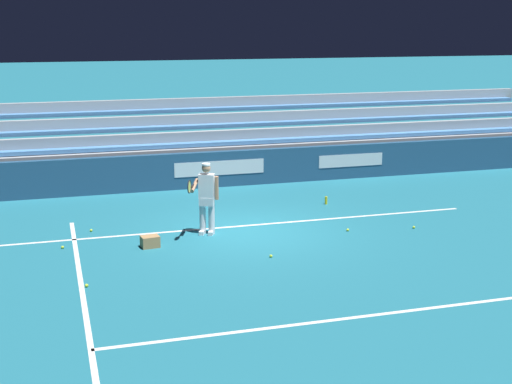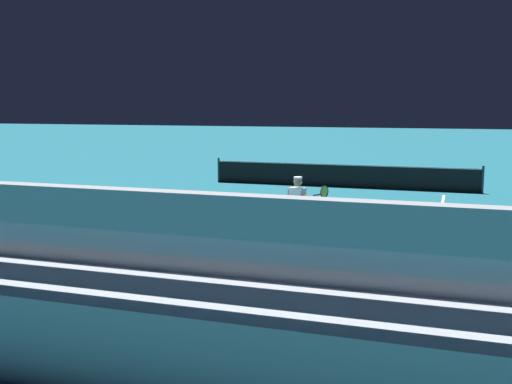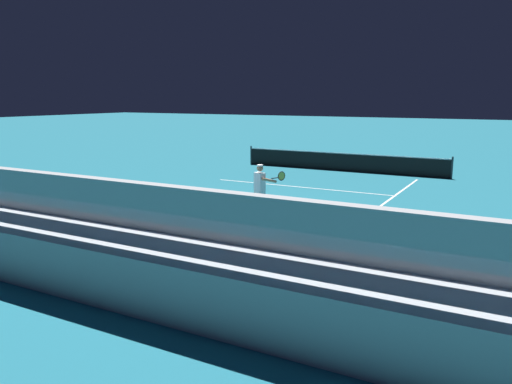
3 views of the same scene
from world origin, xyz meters
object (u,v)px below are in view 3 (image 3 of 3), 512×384
at_px(water_bottle, 134,212).
at_px(tennis_ball_toward_net, 161,196).
at_px(tennis_ball_by_box, 192,201).
at_px(tennis_net, 342,162).
at_px(tennis_ball_on_baseline, 373,208).
at_px(tennis_player, 260,190).
at_px(tennis_ball_midcourt, 265,201).
at_px(tennis_ball_far_right, 362,226).
at_px(tennis_ball_stray_back, 326,232).
at_px(ball_box_cardboard, 309,213).

bearing_deg(water_bottle, tennis_ball_toward_net, 112.33).
relative_size(tennis_ball_by_box, tennis_net, 0.01).
distance_m(tennis_ball_on_baseline, water_bottle, 8.24).
relative_size(tennis_player, tennis_net, 0.15).
distance_m(tennis_ball_midcourt, tennis_ball_far_right, 4.70).
bearing_deg(water_bottle, tennis_ball_midcourt, 54.17).
xyz_separation_m(tennis_ball_stray_back, tennis_ball_far_right, (0.70, 1.18, 0.00)).
distance_m(tennis_ball_midcourt, tennis_ball_by_box, 2.75).
relative_size(tennis_ball_stray_back, tennis_ball_on_baseline, 1.00).
xyz_separation_m(tennis_ball_midcourt, tennis_net, (-0.09, 8.96, 0.46)).
distance_m(tennis_ball_midcourt, tennis_ball_on_baseline, 3.98).
xyz_separation_m(tennis_player, tennis_ball_on_baseline, (2.98, 2.81, -0.86)).
bearing_deg(water_bottle, ball_box_cardboard, 25.48).
distance_m(ball_box_cardboard, tennis_ball_stray_back, 2.02).
height_order(ball_box_cardboard, tennis_ball_stray_back, ball_box_cardboard).
relative_size(tennis_ball_toward_net, tennis_ball_on_baseline, 1.00).
xyz_separation_m(tennis_ball_stray_back, tennis_net, (-3.69, 12.04, 0.46)).
relative_size(tennis_ball_toward_net, tennis_ball_far_right, 1.00).
bearing_deg(tennis_ball_stray_back, tennis_ball_toward_net, 165.57).
relative_size(tennis_player, tennis_ball_midcourt, 25.98).
xyz_separation_m(tennis_ball_midcourt, tennis_ball_on_baseline, (3.92, 0.69, 0.00)).
relative_size(tennis_ball_on_baseline, tennis_ball_far_right, 1.00).
height_order(tennis_player, tennis_ball_midcourt, tennis_player).
xyz_separation_m(tennis_ball_on_baseline, tennis_ball_far_right, (0.38, -2.59, 0.00)).
bearing_deg(tennis_ball_stray_back, tennis_ball_midcourt, 139.39).
relative_size(water_bottle, tennis_net, 0.02).
xyz_separation_m(tennis_ball_midcourt, tennis_ball_far_right, (4.30, -1.90, 0.00)).
bearing_deg(tennis_ball_midcourt, tennis_net, 90.59).
xyz_separation_m(ball_box_cardboard, tennis_ball_toward_net, (-6.44, 0.35, -0.10)).
relative_size(tennis_ball_midcourt, tennis_ball_toward_net, 1.00).
distance_m(tennis_ball_stray_back, tennis_ball_by_box, 6.23).
xyz_separation_m(tennis_ball_toward_net, tennis_ball_on_baseline, (7.96, 1.81, 0.00)).
distance_m(tennis_ball_toward_net, tennis_net, 10.83).
height_order(tennis_ball_by_box, water_bottle, water_bottle).
bearing_deg(ball_box_cardboard, tennis_ball_stray_back, -53.40).
height_order(tennis_ball_midcourt, tennis_ball_stray_back, same).
bearing_deg(tennis_ball_midcourt, tennis_ball_on_baseline, 9.97).
height_order(tennis_ball_by_box, tennis_net, tennis_net).
xyz_separation_m(ball_box_cardboard, tennis_net, (-2.49, 10.42, 0.36)).
height_order(ball_box_cardboard, water_bottle, ball_box_cardboard).
bearing_deg(tennis_ball_by_box, tennis_player, -12.81).
xyz_separation_m(ball_box_cardboard, tennis_ball_midcourt, (-2.39, 1.47, -0.10)).
relative_size(tennis_player, tennis_ball_far_right, 25.98).
xyz_separation_m(tennis_ball_by_box, tennis_ball_on_baseline, (6.31, 2.05, 0.00)).
distance_m(tennis_player, tennis_net, 11.13).
relative_size(tennis_ball_on_baseline, water_bottle, 0.30).
xyz_separation_m(tennis_ball_stray_back, tennis_ball_on_baseline, (0.33, 3.77, 0.00)).
bearing_deg(tennis_net, water_bottle, -102.12).
xyz_separation_m(tennis_ball_toward_net, water_bottle, (1.17, -2.86, 0.08)).
bearing_deg(tennis_net, tennis_ball_on_baseline, -64.10).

